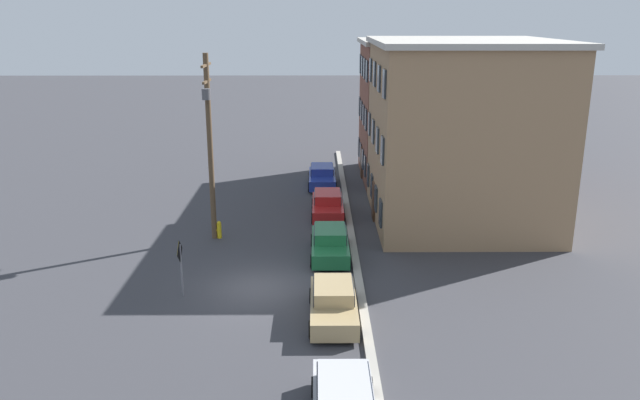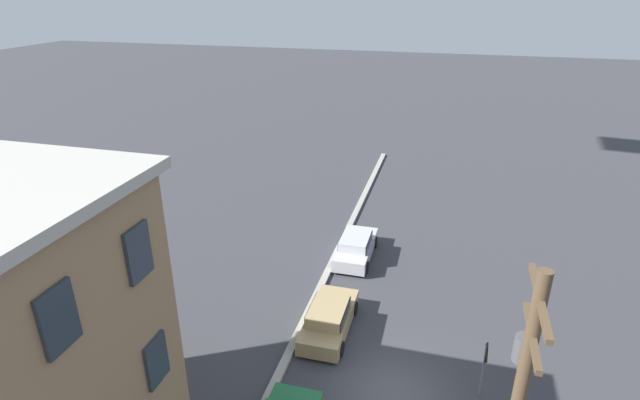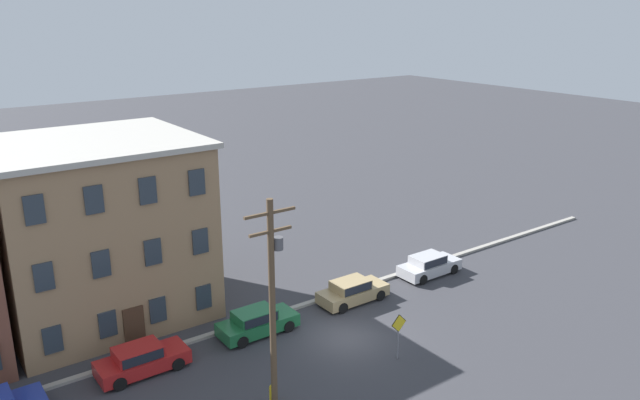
% 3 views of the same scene
% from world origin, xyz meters
% --- Properties ---
extents(ground_plane, '(200.00, 200.00, 0.00)m').
position_xyz_m(ground_plane, '(0.00, 0.00, 0.00)').
color(ground_plane, '#38383D').
extents(kerb_strip, '(56.00, 0.36, 0.16)m').
position_xyz_m(kerb_strip, '(0.00, 4.50, 0.08)').
color(kerb_strip, '#9E998E').
rests_on(kerb_strip, ground_plane).
extents(car_tan, '(4.40, 1.92, 1.43)m').
position_xyz_m(car_tan, '(2.89, 3.26, 0.75)').
color(car_tan, tan).
rests_on(car_tan, ground_plane).
extents(car_silver, '(4.40, 1.92, 1.43)m').
position_xyz_m(car_silver, '(9.55, 3.39, 0.75)').
color(car_silver, '#B7B7BC').
rests_on(car_silver, ground_plane).
extents(caution_sign, '(0.99, 0.08, 2.50)m').
position_xyz_m(caution_sign, '(0.74, -3.15, 1.67)').
color(caution_sign, slate).
rests_on(caution_sign, ground_plane).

